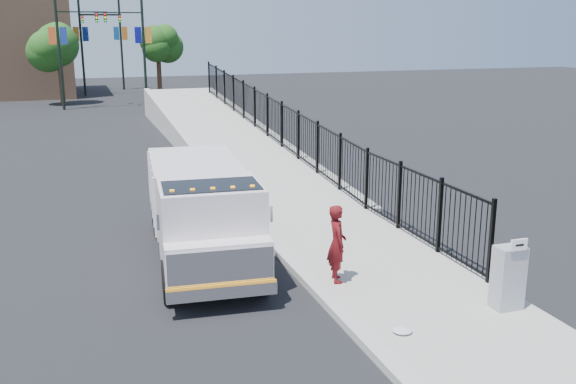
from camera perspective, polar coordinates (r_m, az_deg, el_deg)
name	(u,v)px	position (r m, az deg, el deg)	size (l,w,h in m)	color
ground	(299,274)	(14.52, 1.01, -7.33)	(120.00, 120.00, 0.00)	black
sidewalk	(420,295)	(13.60, 11.68, -8.95)	(3.55, 12.00, 0.12)	#9E998E
curb	(334,307)	(12.78, 4.10, -10.15)	(0.30, 12.00, 0.16)	#ADAAA3
ramp	(226,146)	(29.94, -5.57, 4.06)	(3.95, 24.00, 1.70)	#9E998E
iron_fence	(282,139)	(26.37, -0.56, 4.69)	(0.10, 28.00, 1.80)	black
truck	(202,207)	(15.20, -7.69, -1.29)	(2.72, 6.90, 2.31)	black
worker	(337,243)	(13.62, 4.37, -4.58)	(0.61, 0.40, 1.68)	#590E11
utility_cabinet	(508,278)	(13.07, 18.97, -7.20)	(0.55, 0.40, 1.25)	gray
arrow_sign	(519,245)	(12.66, 19.85, -4.44)	(0.35, 0.04, 0.22)	white
debris	(402,330)	(11.85, 10.11, -11.98)	(0.36, 0.36, 0.09)	silver
light_pole_0	(63,43)	(45.28, -19.33, 12.42)	(3.77, 0.22, 8.00)	black
light_pole_1	(139,42)	(46.85, -13.09, 12.90)	(3.78, 0.22, 8.00)	black
light_pole_2	(85,40)	(54.21, -17.57, 12.78)	(3.78, 0.22, 8.00)	black
light_pole_3	(117,39)	(58.57, -14.94, 13.04)	(3.78, 0.22, 8.00)	black
tree_0	(58,48)	(47.95, -19.73, 11.99)	(3.06, 3.06, 5.53)	#382314
tree_1	(158,46)	(51.88, -11.50, 12.61)	(2.31, 2.31, 5.15)	#382314
tree_2	(61,44)	(59.13, -19.53, 12.30)	(2.42, 2.42, 5.21)	#382314
building	(6,44)	(56.86, -23.81, 11.92)	(10.00, 10.00, 8.00)	#8C664C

